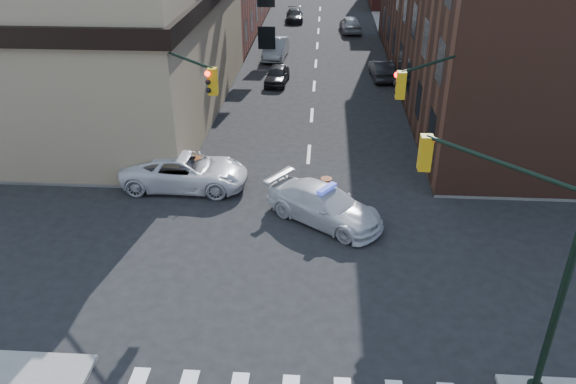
# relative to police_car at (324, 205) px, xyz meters

# --- Properties ---
(ground) EXTENTS (140.00, 140.00, 0.00)m
(ground) POSITION_rel_police_car_xyz_m (-0.88, -3.12, -0.78)
(ground) COLOR black
(ground) RESTS_ON ground
(sidewalk_nw) EXTENTS (34.00, 54.50, 0.15)m
(sidewalk_nw) POSITION_rel_police_car_xyz_m (-23.88, 29.63, -0.70)
(sidewalk_nw) COLOR gray
(sidewalk_nw) RESTS_ON ground
(bank_building) EXTENTS (22.00, 22.00, 9.00)m
(bank_building) POSITION_rel_police_car_xyz_m (-17.88, 13.38, 3.72)
(bank_building) COLOR #89785A
(bank_building) RESTS_ON ground
(signal_pole_se) EXTENTS (5.40, 5.27, 8.00)m
(signal_pole_se) POSITION_rel_police_car_xyz_m (5.16, -8.64, 3.84)
(signal_pole_se) COLOR black
(signal_pole_se) RESTS_ON sidewalk_se
(signal_pole_nw) EXTENTS (3.58, 3.67, 8.00)m
(signal_pole_nw) POSITION_rel_police_car_xyz_m (-6.73, 2.22, 3.56)
(signal_pole_nw) COLOR black
(signal_pole_nw) RESTS_ON sidewalk_nw
(signal_pole_ne) EXTENTS (3.67, 3.58, 8.00)m
(signal_pole_ne) POSITION_rel_police_car_xyz_m (4.96, 2.24, 3.56)
(signal_pole_ne) COLOR black
(signal_pole_ne) RESTS_ON sidewalk_ne
(tree_ne_near) EXTENTS (3.00, 3.00, 4.85)m
(tree_ne_near) POSITION_rel_police_car_xyz_m (6.62, 22.88, 2.71)
(tree_ne_near) COLOR black
(tree_ne_near) RESTS_ON sidewalk_ne
(tree_ne_far) EXTENTS (3.00, 3.00, 4.85)m
(tree_ne_far) POSITION_rel_police_car_xyz_m (6.62, 30.88, 2.71)
(tree_ne_far) COLOR black
(tree_ne_far) RESTS_ON sidewalk_ne
(police_car) EXTENTS (5.64, 4.87, 1.56)m
(police_car) POSITION_rel_police_car_xyz_m (0.00, 0.00, 0.00)
(police_car) COLOR silver
(police_car) RESTS_ON ground
(pickup) EXTENTS (6.03, 2.87, 1.66)m
(pickup) POSITION_rel_police_car_xyz_m (-6.68, 2.77, 0.05)
(pickup) COLOR silver
(pickup) RESTS_ON ground
(parked_car_wnear) EXTENTS (1.82, 3.93, 1.30)m
(parked_car_wnear) POSITION_rel_police_car_xyz_m (-3.64, 19.34, -0.13)
(parked_car_wnear) COLOR black
(parked_car_wnear) RESTS_ON ground
(parked_car_wfar) EXTENTS (2.02, 5.10, 1.65)m
(parked_car_wfar) POSITION_rel_police_car_xyz_m (-4.33, 26.40, 0.05)
(parked_car_wfar) COLOR gray
(parked_car_wfar) RESTS_ON ground
(parked_car_wdeep) EXTENTS (2.04, 4.49, 1.28)m
(parked_car_wdeep) POSITION_rel_police_car_xyz_m (-3.56, 41.50, -0.14)
(parked_car_wdeep) COLOR black
(parked_car_wdeep) RESTS_ON ground
(parked_car_enear) EXTENTS (1.79, 4.36, 1.40)m
(parked_car_enear) POSITION_rel_police_car_xyz_m (4.18, 21.06, -0.08)
(parked_car_enear) COLOR black
(parked_car_enear) RESTS_ON ground
(parked_car_efar) EXTENTS (2.26, 4.83, 1.60)m
(parked_car_efar) POSITION_rel_police_car_xyz_m (2.33, 36.70, 0.02)
(parked_car_efar) COLOR #969A9F
(parked_car_efar) RESTS_ON ground
(pedestrian_a) EXTENTS (0.68, 0.47, 1.81)m
(pedestrian_a) POSITION_rel_police_car_xyz_m (-7.81, 4.64, 0.27)
(pedestrian_a) COLOR black
(pedestrian_a) RESTS_ON sidewalk_nw
(pedestrian_b) EXTENTS (0.95, 0.82, 1.67)m
(pedestrian_b) POSITION_rel_police_car_xyz_m (-13.48, 5.24, 0.21)
(pedestrian_b) COLOR black
(pedestrian_b) RESTS_ON sidewalk_nw
(pedestrian_c) EXTENTS (1.08, 0.81, 1.71)m
(pedestrian_c) POSITION_rel_police_car_xyz_m (-12.34, 5.32, 0.23)
(pedestrian_c) COLOR #1F232F
(pedestrian_c) RESTS_ON sidewalk_nw
(barrel_road) EXTENTS (0.65, 0.65, 0.96)m
(barrel_road) POSITION_rel_police_car_xyz_m (0.07, 2.18, -0.30)
(barrel_road) COLOR #C23509
(barrel_road) RESTS_ON ground
(barrel_bank) EXTENTS (0.79, 0.79, 1.13)m
(barrel_bank) POSITION_rel_police_car_xyz_m (-6.38, 3.66, -0.21)
(barrel_bank) COLOR orange
(barrel_bank) RESTS_ON ground
(barricade_nw_a) EXTENTS (1.39, 0.91, 0.96)m
(barricade_nw_a) POSITION_rel_police_car_xyz_m (-8.56, 4.82, -0.15)
(barricade_nw_a) COLOR #D24709
(barricade_nw_a) RESTS_ON sidewalk_nw
(barricade_nw_b) EXTENTS (1.19, 0.75, 0.83)m
(barricade_nw_b) POSITION_rel_police_car_xyz_m (-11.07, 4.03, -0.21)
(barricade_nw_b) COLOR #DE5F0A
(barricade_nw_b) RESTS_ON sidewalk_nw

